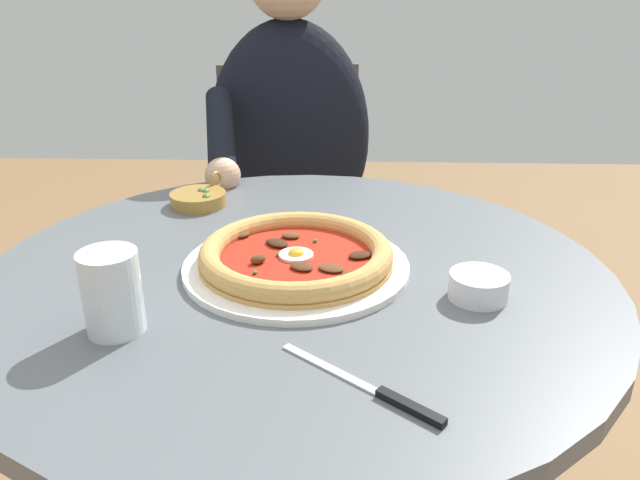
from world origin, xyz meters
TOP-DOWN VIEW (x-y plane):
  - dining_table at (0.00, 0.00)m, footprint 0.89×0.89m
  - pizza_on_plate at (0.00, 0.00)m, footprint 0.32×0.32m
  - water_glass at (-0.17, 0.20)m, footprint 0.07×0.07m
  - steak_knife at (-0.28, -0.11)m, footprint 0.14×0.17m
  - ramekin_capers at (-0.08, -0.24)m, footprint 0.08×0.08m
  - olive_pan at (0.26, 0.19)m, footprint 0.12×0.10m
  - diner_person at (0.69, 0.07)m, footprint 0.51×0.40m
  - cafe_chair_diner at (0.83, 0.08)m, footprint 0.46×0.46m

SIDE VIEW (x-z plane):
  - diner_person at x=0.69m, z-range -0.06..1.11m
  - dining_table at x=0.00m, z-range 0.17..0.88m
  - cafe_chair_diner at x=0.83m, z-range 0.10..0.96m
  - steak_knife at x=-0.28m, z-range 0.71..0.72m
  - olive_pan at x=0.26m, z-range 0.70..0.75m
  - pizza_on_plate at x=0.00m, z-range 0.71..0.75m
  - ramekin_capers at x=-0.08m, z-range 0.71..0.75m
  - water_glass at x=-0.17m, z-range 0.71..0.81m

